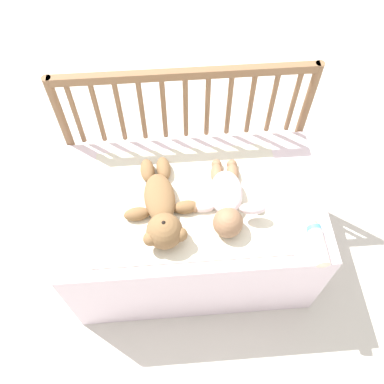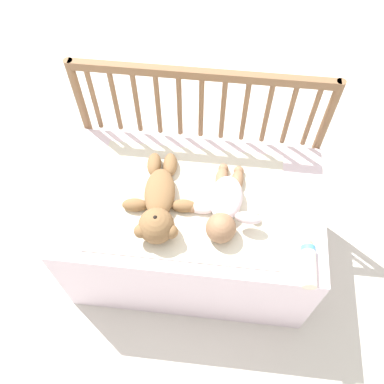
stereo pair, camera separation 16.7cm
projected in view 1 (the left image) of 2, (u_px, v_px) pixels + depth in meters
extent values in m
plane|color=silver|center=(192.00, 254.00, 2.16)|extent=(12.00, 12.00, 0.00)
cube|color=silver|center=(192.00, 230.00, 1.94)|extent=(1.06, 0.64, 0.53)
cylinder|color=brown|center=(74.00, 152.00, 1.95)|extent=(0.04, 0.04, 0.89)
cylinder|color=brown|center=(296.00, 139.00, 1.99)|extent=(0.04, 0.04, 0.89)
cube|color=brown|center=(185.00, 74.00, 1.60)|extent=(1.03, 0.03, 0.04)
cylinder|color=brown|center=(76.00, 115.00, 1.74)|extent=(0.02, 0.02, 0.33)
cylinder|color=brown|center=(98.00, 113.00, 1.75)|extent=(0.02, 0.02, 0.33)
cylinder|color=brown|center=(120.00, 112.00, 1.75)|extent=(0.02, 0.02, 0.33)
cylinder|color=brown|center=(142.00, 111.00, 1.75)|extent=(0.02, 0.02, 0.33)
cylinder|color=brown|center=(164.00, 110.00, 1.76)|extent=(0.02, 0.02, 0.33)
cylinder|color=brown|center=(186.00, 108.00, 1.76)|extent=(0.02, 0.02, 0.33)
cylinder|color=brown|center=(207.00, 107.00, 1.76)|extent=(0.02, 0.02, 0.33)
cylinder|color=brown|center=(229.00, 106.00, 1.77)|extent=(0.02, 0.02, 0.33)
cylinder|color=brown|center=(251.00, 105.00, 1.77)|extent=(0.02, 0.02, 0.33)
cylinder|color=brown|center=(272.00, 103.00, 1.78)|extent=(0.02, 0.02, 0.33)
cylinder|color=brown|center=(293.00, 102.00, 1.78)|extent=(0.02, 0.02, 0.33)
cube|color=silver|center=(189.00, 201.00, 1.71)|extent=(0.76, 0.53, 0.01)
ellipsoid|color=olive|center=(160.00, 198.00, 1.68)|extent=(0.14, 0.23, 0.08)
sphere|color=olive|center=(165.00, 231.00, 1.57)|extent=(0.14, 0.14, 0.14)
sphere|color=beige|center=(164.00, 226.00, 1.53)|extent=(0.06, 0.06, 0.06)
sphere|color=black|center=(164.00, 223.00, 1.51)|extent=(0.02, 0.02, 0.02)
sphere|color=olive|center=(180.00, 234.00, 1.56)|extent=(0.05, 0.05, 0.05)
sphere|color=olive|center=(150.00, 239.00, 1.55)|extent=(0.05, 0.05, 0.05)
ellipsoid|color=olive|center=(186.00, 207.00, 1.67)|extent=(0.11, 0.06, 0.05)
ellipsoid|color=olive|center=(137.00, 214.00, 1.65)|extent=(0.11, 0.06, 0.05)
ellipsoid|color=olive|center=(164.00, 168.00, 1.77)|extent=(0.07, 0.12, 0.06)
ellipsoid|color=olive|center=(148.00, 171.00, 1.76)|extent=(0.07, 0.12, 0.06)
ellipsoid|color=white|center=(226.00, 193.00, 1.68)|extent=(0.14, 0.21, 0.09)
sphere|color=#936B4C|center=(228.00, 223.00, 1.60)|extent=(0.11, 0.11, 0.11)
ellipsoid|color=white|center=(253.00, 208.00, 1.61)|extent=(0.10, 0.05, 0.05)
ellipsoid|color=white|center=(202.00, 207.00, 1.68)|extent=(0.10, 0.05, 0.05)
sphere|color=#936B4C|center=(258.00, 208.00, 1.67)|extent=(0.04, 0.04, 0.04)
sphere|color=#936B4C|center=(195.00, 208.00, 1.67)|extent=(0.04, 0.04, 0.04)
ellipsoid|color=#936B4C|center=(232.00, 174.00, 1.76)|extent=(0.06, 0.10, 0.05)
ellipsoid|color=#936B4C|center=(217.00, 174.00, 1.76)|extent=(0.06, 0.10, 0.05)
sphere|color=#936B4C|center=(232.00, 164.00, 1.78)|extent=(0.04, 0.04, 0.04)
sphere|color=#936B4C|center=(217.00, 164.00, 1.78)|extent=(0.04, 0.04, 0.04)
cylinder|color=#F4E5CC|center=(319.00, 247.00, 1.58)|extent=(0.05, 0.15, 0.05)
cylinder|color=#4C99D8|center=(314.00, 229.00, 1.62)|extent=(0.05, 0.02, 0.05)
sphere|color=#EAC67F|center=(313.00, 225.00, 1.63)|extent=(0.04, 0.04, 0.04)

